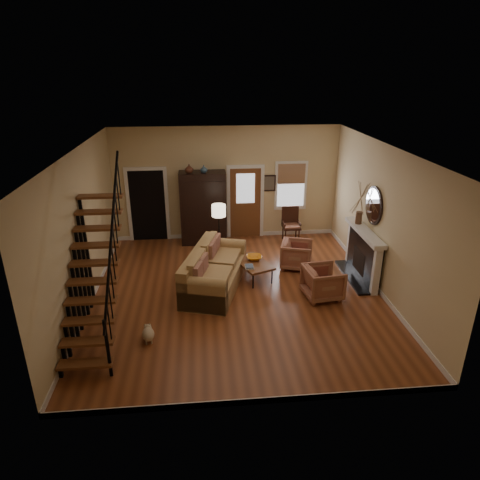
{
  "coord_description": "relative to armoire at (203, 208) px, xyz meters",
  "views": [
    {
      "loc": [
        -0.75,
        -8.59,
        4.87
      ],
      "look_at": [
        0.1,
        0.4,
        1.15
      ],
      "focal_mm": 32.0,
      "sensor_mm": 36.0,
      "label": 1
    }
  ],
  "objects": [
    {
      "name": "fireplace",
      "position": [
        3.83,
        -2.65,
        -0.31
      ],
      "size": [
        0.33,
        1.95,
        2.3
      ],
      "color": "black",
      "rests_on": "ground"
    },
    {
      "name": "armoire",
      "position": [
        0.0,
        0.0,
        0.0
      ],
      "size": [
        1.3,
        0.6,
        2.1
      ],
      "primitive_type": null,
      "color": "black",
      "rests_on": "ground"
    },
    {
      "name": "books",
      "position": [
        1.02,
        -2.72,
        -0.6
      ],
      "size": [
        0.2,
        0.28,
        0.05
      ],
      "primitive_type": null,
      "color": "beige",
      "rests_on": "coffee_table"
    },
    {
      "name": "bowl",
      "position": [
        1.19,
        -2.27,
        -0.58
      ],
      "size": [
        0.38,
        0.38,
        0.09
      ],
      "primitive_type": "imported",
      "color": "orange",
      "rests_on": "coffee_table"
    },
    {
      "name": "armchair_right",
      "position": [
        2.33,
        -1.95,
        -0.7
      ],
      "size": [
        0.96,
        0.95,
        0.7
      ],
      "primitive_type": "imported",
      "rotation": [
        0.0,
        0.0,
        1.27
      ],
      "color": "brown",
      "rests_on": "ground"
    },
    {
      "name": "floor_lamp",
      "position": [
        0.38,
        -1.39,
        -0.26
      ],
      "size": [
        0.43,
        0.43,
        1.57
      ],
      "primitive_type": null,
      "rotation": [
        0.0,
        0.0,
        -0.21
      ],
      "color": "black",
      "rests_on": "ground"
    },
    {
      "name": "side_chair",
      "position": [
        2.55,
        -0.2,
        -0.54
      ],
      "size": [
        0.54,
        0.54,
        1.02
      ],
      "primitive_type": null,
      "color": "#361B11",
      "rests_on": "ground"
    },
    {
      "name": "coffee_table",
      "position": [
        1.14,
        -2.42,
        -0.84
      ],
      "size": [
        1.02,
        1.27,
        0.42
      ],
      "primitive_type": null,
      "rotation": [
        0.0,
        0.0,
        0.39
      ],
      "color": "brown",
      "rests_on": "ground"
    },
    {
      "name": "vase_a",
      "position": [
        -0.35,
        -0.1,
        1.17
      ],
      "size": [
        0.24,
        0.24,
        0.25
      ],
      "primitive_type": "imported",
      "color": "#4C2619",
      "rests_on": "armoire"
    },
    {
      "name": "dog",
      "position": [
        -1.14,
        -4.84,
        -0.91
      ],
      "size": [
        0.28,
        0.42,
        0.28
      ],
      "primitive_type": null,
      "rotation": [
        0.0,
        0.0,
        0.15
      ],
      "color": "#C7AD87",
      "rests_on": "ground"
    },
    {
      "name": "vase_b",
      "position": [
        0.05,
        -0.1,
        1.16
      ],
      "size": [
        0.2,
        0.2,
        0.21
      ],
      "primitive_type": "imported",
      "color": "#334C60",
      "rests_on": "armoire"
    },
    {
      "name": "sofa",
      "position": [
        0.2,
        -2.81,
        -0.6
      ],
      "size": [
        1.69,
        2.63,
        0.91
      ],
      "primitive_type": null,
      "rotation": [
        0.0,
        0.0,
        -0.28
      ],
      "color": "#A7804C",
      "rests_on": "ground"
    },
    {
      "name": "staircase",
      "position": [
        -2.08,
        -4.45,
        0.55
      ],
      "size": [
        0.94,
        2.8,
        3.2
      ],
      "primitive_type": null,
      "color": "brown",
      "rests_on": "ground"
    },
    {
      "name": "armchair_left",
      "position": [
        2.59,
        -3.51,
        -0.68
      ],
      "size": [
        0.9,
        0.88,
        0.74
      ],
      "primitive_type": "imported",
      "rotation": [
        0.0,
        0.0,
        1.7
      ],
      "color": "brown",
      "rests_on": "ground"
    },
    {
      "name": "room",
      "position": [
        0.29,
        -1.39,
        0.46
      ],
      "size": [
        7.0,
        7.33,
        3.3
      ],
      "color": "brown",
      "rests_on": "ground"
    }
  ]
}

